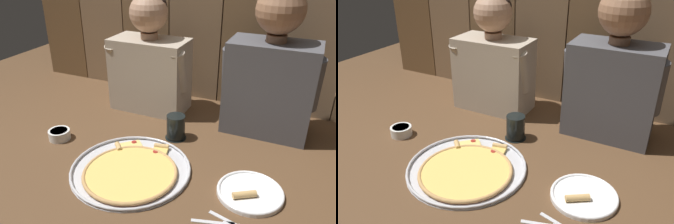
% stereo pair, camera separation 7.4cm
% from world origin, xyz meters
% --- Properties ---
extents(ground_plane, '(3.20, 3.20, 0.00)m').
position_xyz_m(ground_plane, '(0.00, 0.00, 0.00)').
color(ground_plane, brown).
extents(pizza_tray, '(0.44, 0.44, 0.03)m').
position_xyz_m(pizza_tray, '(-0.10, -0.07, 0.01)').
color(pizza_tray, silver).
rests_on(pizza_tray, ground).
extents(dinner_plate, '(0.22, 0.22, 0.03)m').
position_xyz_m(dinner_plate, '(0.32, -0.02, 0.01)').
color(dinner_plate, white).
rests_on(dinner_plate, ground).
extents(drinking_glass, '(0.09, 0.09, 0.11)m').
position_xyz_m(drinking_glass, '(-0.05, 0.22, 0.05)').
color(drinking_glass, black).
rests_on(drinking_glass, ground).
extents(dipping_bowl, '(0.09, 0.09, 0.04)m').
position_xyz_m(dipping_bowl, '(-0.50, 0.01, 0.02)').
color(dipping_bowl, white).
rests_on(dipping_bowl, ground).
extents(table_fork, '(0.13, 0.05, 0.01)m').
position_xyz_m(table_fork, '(0.25, -0.19, 0.00)').
color(table_fork, silver).
rests_on(table_fork, ground).
extents(table_knife, '(0.15, 0.05, 0.01)m').
position_xyz_m(table_knife, '(0.30, -0.17, 0.00)').
color(table_knife, silver).
rests_on(table_knife, ground).
extents(diner_left, '(0.40, 0.20, 0.56)m').
position_xyz_m(diner_left, '(-0.28, 0.44, 0.26)').
color(diner_left, '#B2A38E').
rests_on(diner_left, ground).
extents(diner_right, '(0.39, 0.20, 0.62)m').
position_xyz_m(diner_right, '(0.28, 0.44, 0.29)').
color(diner_right, '#4C4C51').
rests_on(diner_right, ground).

